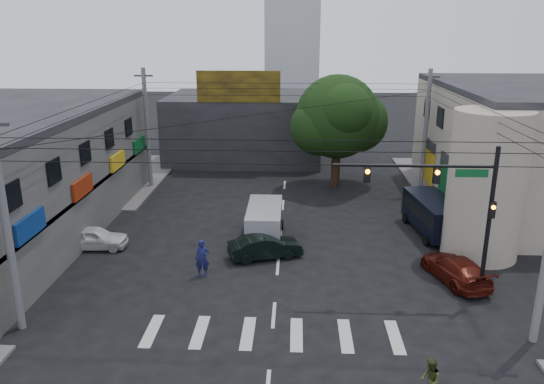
# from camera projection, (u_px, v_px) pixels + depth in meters

# --- Properties ---
(ground) EXTENTS (160.00, 160.00, 0.00)m
(ground) POSITION_uv_depth(u_px,v_px,m) (276.00, 283.00, 26.05)
(ground) COLOR black
(ground) RESTS_ON ground
(sidewalk_far_left) EXTENTS (16.00, 16.00, 0.15)m
(sidewalk_far_left) POSITION_uv_depth(u_px,v_px,m) (68.00, 178.00, 43.99)
(sidewalk_far_left) COLOR #514F4C
(sidewalk_far_left) RESTS_ON ground
(sidewalk_far_right) EXTENTS (16.00, 16.00, 0.15)m
(sidewalk_far_right) POSITION_uv_depth(u_px,v_px,m) (509.00, 183.00, 42.39)
(sidewalk_far_right) COLOR #514F4C
(sidewalk_far_right) RESTS_ON ground
(corner_column) EXTENTS (4.00, 4.00, 8.00)m
(corner_column) POSITION_uv_depth(u_px,v_px,m) (486.00, 185.00, 28.18)
(corner_column) COLOR gray
(corner_column) RESTS_ON ground
(building_far) EXTENTS (14.00, 10.00, 6.00)m
(building_far) POSITION_uv_depth(u_px,v_px,m) (245.00, 127.00, 50.12)
(building_far) COLOR #232326
(building_far) RESTS_ON ground
(billboard) EXTENTS (7.00, 0.30, 2.60)m
(billboard) POSITION_uv_depth(u_px,v_px,m) (238.00, 87.00, 44.17)
(billboard) COLOR olive
(billboard) RESTS_ON building_far
(street_tree) EXTENTS (6.40, 6.40, 8.70)m
(street_tree) POSITION_uv_depth(u_px,v_px,m) (337.00, 117.00, 40.45)
(street_tree) COLOR black
(street_tree) RESTS_ON ground
(traffic_gantry) EXTENTS (7.10, 0.35, 7.20)m
(traffic_gantry) POSITION_uv_depth(u_px,v_px,m) (453.00, 199.00, 23.31)
(traffic_gantry) COLOR black
(traffic_gantry) RESTS_ON ground
(utility_pole_near_left) EXTENTS (0.32, 0.32, 9.20)m
(utility_pole_near_left) POSITION_uv_depth(u_px,v_px,m) (6.00, 225.00, 20.85)
(utility_pole_near_left) COLOR #59595B
(utility_pole_near_left) RESTS_ON ground
(utility_pole_far_left) EXTENTS (0.32, 0.32, 9.20)m
(utility_pole_far_left) POSITION_uv_depth(u_px,v_px,m) (147.00, 129.00, 40.40)
(utility_pole_far_left) COLOR #59595B
(utility_pole_far_left) RESTS_ON ground
(utility_pole_far_right) EXTENTS (0.32, 0.32, 9.20)m
(utility_pole_far_right) POSITION_uv_depth(u_px,v_px,m) (425.00, 132.00, 39.47)
(utility_pole_far_right) COLOR #59595B
(utility_pole_far_right) RESTS_ON ground
(dark_sedan) EXTENTS (3.82, 4.83, 1.31)m
(dark_sedan) POSITION_uv_depth(u_px,v_px,m) (265.00, 247.00, 28.76)
(dark_sedan) COLOR black
(dark_sedan) RESTS_ON ground
(white_compact) EXTENTS (1.92, 3.92, 1.28)m
(white_compact) POSITION_uv_depth(u_px,v_px,m) (94.00, 238.00, 30.00)
(white_compact) COLOR silver
(white_compact) RESTS_ON ground
(maroon_sedan) EXTENTS (4.26, 5.45, 1.29)m
(maroon_sedan) POSITION_uv_depth(u_px,v_px,m) (455.00, 269.00, 26.14)
(maroon_sedan) COLOR #4D120B
(maroon_sedan) RESTS_ON ground
(silver_minivan) EXTENTS (4.74, 2.05, 2.03)m
(silver_minivan) POSITION_uv_depth(u_px,v_px,m) (264.00, 223.00, 31.19)
(silver_minivan) COLOR #AAACB2
(silver_minivan) RESTS_ON ground
(navy_van) EXTENTS (6.01, 3.51, 2.18)m
(navy_van) POSITION_uv_depth(u_px,v_px,m) (433.00, 216.00, 32.06)
(navy_van) COLOR black
(navy_van) RESTS_ON ground
(traffic_officer) EXTENTS (0.82, 0.63, 1.93)m
(traffic_officer) POSITION_uv_depth(u_px,v_px,m) (202.00, 258.00, 26.54)
(traffic_officer) COLOR #16184E
(traffic_officer) RESTS_ON ground
(pedestrian_olive) EXTENTS (0.81, 0.66, 1.57)m
(pedestrian_olive) POSITION_uv_depth(u_px,v_px,m) (430.00, 380.00, 17.68)
(pedestrian_olive) COLOR #373F1D
(pedestrian_olive) RESTS_ON ground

